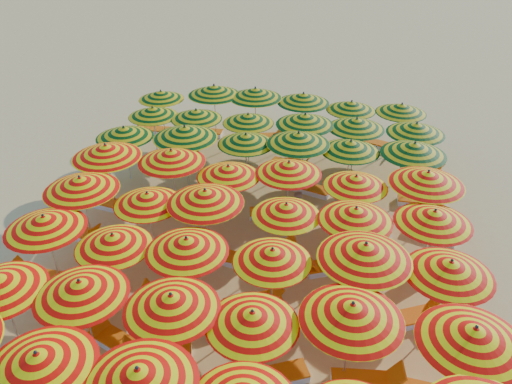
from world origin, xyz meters
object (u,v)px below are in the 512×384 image
umbrella_16 (365,251)px  lounger_16 (163,206)px  lounger_9 (416,317)px  lounger_2 (157,355)px  umbrella_45 (303,98)px  lounger_17 (274,213)px  umbrella_21 (286,210)px  lounger_1 (116,341)px  umbrella_25 (171,156)px  umbrella_36 (153,112)px  lounger_4 (368,382)px  lounger_11 (222,256)px  lounger_13 (331,266)px  umbrella_10 (352,312)px  umbrella_12 (44,223)px  umbrella_13 (113,241)px  lounger_3 (273,377)px  umbrella_44 (255,93)px  lounger_26 (267,137)px  umbrella_17 (450,268)px  umbrella_29 (427,178)px  umbrella_33 (298,138)px  lounger_23 (422,171)px  lounger_22 (291,165)px  umbrella_26 (228,171)px  umbrella_43 (214,90)px  umbrella_18 (81,184)px  umbrella_35 (414,149)px  lounger_14 (439,273)px  umbrella_34 (350,146)px  lounger_28 (384,146)px  umbrella_2 (138,377)px  lounger_21 (421,201)px  umbrella_46 (351,106)px  umbrella_30 (124,132)px  umbrella_24 (106,151)px  umbrella_42 (161,95)px  lounger_27 (290,140)px  umbrella_7 (80,288)px  lounger_25 (204,132)px  lounger_24 (153,130)px  umbrella_40 (356,124)px  beachgoer_b (298,212)px  umbrella_1 (38,361)px  lounger_15 (100,201)px  umbrella_8 (171,302)px  lounger_18 (365,230)px  umbrella_14 (187,245)px  umbrella_19 (148,199)px  umbrella_32 (246,139)px  lounger_8 (255,302)px  lounger_19 (434,233)px

umbrella_16 → lounger_16: 8.78m
lounger_9 → lounger_2: bearing=175.3°
umbrella_45 → lounger_17: (-0.47, -6.48, -2.10)m
umbrella_21 → lounger_1: (-4.06, -4.28, -1.87)m
umbrella_25 → umbrella_36: umbrella_25 is taller
lounger_4 → lounger_16: size_ratio=1.01×
lounger_11 → lounger_13: 3.56m
umbrella_10 → umbrella_16: 2.21m
umbrella_25 → umbrella_16: bearing=-34.0°
umbrella_12 → lounger_2: (4.03, -2.46, -2.06)m
umbrella_13 → lounger_3: (4.88, -2.32, -1.91)m
umbrella_44 → lounger_26: 2.26m
umbrella_17 → umbrella_29: (-0.04, 4.43, 0.15)m
umbrella_33 → lounger_23: umbrella_33 is taller
lounger_13 → lounger_22: same height
umbrella_26 → lounger_1: umbrella_26 is taller
umbrella_43 → umbrella_44: (1.98, -0.02, -0.01)m
umbrella_18 → umbrella_43: size_ratio=1.20×
lounger_23 → umbrella_35: bearing=-118.0°
umbrella_13 → lounger_14: 10.03m
umbrella_34 → lounger_28: size_ratio=1.45×
umbrella_2 → umbrella_35: umbrella_35 is taller
lounger_21 → umbrella_46: bearing=125.4°
umbrella_30 → umbrella_33: (6.98, 0.23, 0.16)m
umbrella_13 → umbrella_17: 9.13m
umbrella_24 → umbrella_42: umbrella_24 is taller
umbrella_16 → lounger_27: size_ratio=1.54×
umbrella_2 → lounger_27: umbrella_2 is taller
umbrella_7 → lounger_26: bearing=78.7°
lounger_16 → umbrella_36: bearing=113.6°
lounger_9 → lounger_25: same height
umbrella_25 → lounger_22: 5.99m
lounger_23 → lounger_24: 12.96m
umbrella_17 → umbrella_36: 14.38m
umbrella_18 → umbrella_40: (8.93, 6.58, -0.11)m
lounger_24 → beachgoer_b: beachgoer_b is taller
lounger_16 → umbrella_40: bearing=33.6°
umbrella_1 → lounger_15: (-3.05, 8.96, -2.09)m
umbrella_8 → lounger_18: (4.88, 6.59, -2.04)m
lounger_11 → lounger_15: (-5.40, 2.49, 0.00)m
umbrella_30 → lounger_22: umbrella_30 is taller
lounger_22 → lounger_26: size_ratio=1.00×
umbrella_24 → lounger_13: bearing=-16.5°
umbrella_45 → lounger_3: 13.89m
lounger_17 → lounger_28: bearing=44.9°
umbrella_14 → lounger_21: bearing=42.1°
umbrella_19 → umbrella_32: bearing=63.8°
umbrella_30 → lounger_8: bearing=-45.7°
umbrella_36 → lounger_19: 12.75m
umbrella_42 → lounger_26: umbrella_42 is taller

